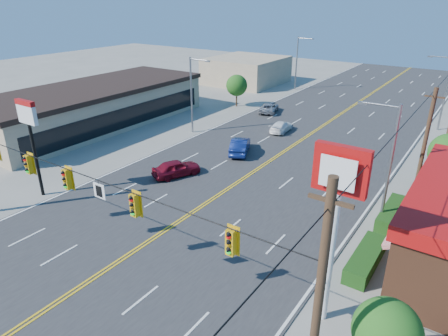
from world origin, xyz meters
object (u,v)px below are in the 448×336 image
Objects in this scene: car_magenta at (176,169)px; car_silver at (269,108)px; signal_span at (83,194)px; pizza_hut_sign at (30,129)px; kfc_pylon at (337,203)px; car_blue at (240,146)px; car_white at (281,127)px.

car_silver is (-2.99, 21.42, -0.10)m from car_magenta.
signal_span is 6.09× the size of car_magenta.
signal_span reaches higher than car_silver.
signal_span is at bearing -20.19° from pizza_hut_sign.
kfc_pylon reaches higher than car_blue.
kfc_pylon is 1.24× the size of pizza_hut_sign.
signal_span is at bearing -160.22° from kfc_pylon.
car_magenta is 1.03× the size of car_white.
pizza_hut_sign is at bearing 67.01° from car_white.
car_magenta is (-4.74, 12.18, -4.20)m from signal_span.
car_blue reaches higher than car_silver.
kfc_pylon is 21.76m from car_blue.
kfc_pylon is 35.51m from car_silver.
signal_span is 5.58× the size of car_blue.
pizza_hut_sign is 1.57× the size of car_blue.
signal_span is 13.73m from car_magenta.
car_magenta reaches higher than car_silver.
kfc_pylon is 1.95× the size of car_blue.
kfc_pylon is at bearing 177.05° from car_magenta.
car_blue is 1.03× the size of car_silver.
car_magenta is 21.63m from car_silver.
car_white is (1.84, 15.31, -0.12)m from car_magenta.
car_white is at bearing 96.01° from signal_span.
car_silver is at bearing -96.76° from car_blue.
car_magenta is 0.95× the size of car_silver.
car_blue is (-3.20, 19.50, -4.17)m from signal_span.
car_silver is at bearing -55.85° from car_white.
car_magenta is at bearing 80.64° from car_silver.
pizza_hut_sign reaches higher than car_silver.
kfc_pylon is 22.02m from pizza_hut_sign.
signal_span is 20.20m from car_blue.
pizza_hut_sign is 17.87m from car_blue.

